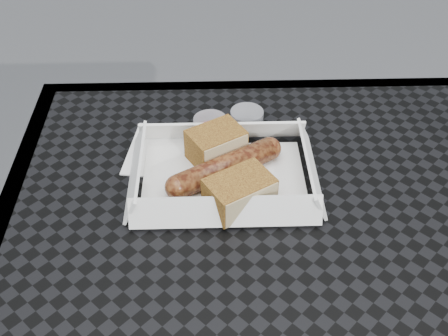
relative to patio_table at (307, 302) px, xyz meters
name	(u,v)px	position (x,y,z in m)	size (l,w,h in m)	color
patio_table	(307,302)	(0.00, 0.00, 0.00)	(0.80, 0.80, 0.74)	black
food_tray	(224,179)	(-0.10, 0.15, 0.08)	(0.22, 0.15, 0.00)	white
bratwurst	(225,167)	(-0.10, 0.15, 0.10)	(0.16, 0.11, 0.03)	brown
bread_near	(216,145)	(-0.11, 0.19, 0.10)	(0.07, 0.05, 0.05)	olive
bread_far	(239,192)	(-0.08, 0.10, 0.10)	(0.08, 0.05, 0.04)	olive
veg_garnish	(265,203)	(-0.05, 0.10, 0.08)	(0.03, 0.03, 0.00)	#E64F0A
napkin	(170,151)	(-0.18, 0.21, 0.08)	(0.12, 0.12, 0.00)	white
condiment_cup_sauce	(210,127)	(-0.12, 0.25, 0.09)	(0.05, 0.05, 0.03)	maroon
condiment_cup_empty	(247,120)	(-0.06, 0.27, 0.09)	(0.05, 0.05, 0.03)	silver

